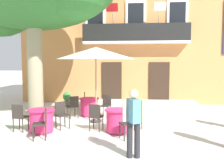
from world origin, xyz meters
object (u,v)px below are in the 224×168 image
(cafe_table_middle, at_px, (118,120))
(cafe_chair_near_tree_2, at_px, (87,101))
(cafe_chair_front_1, at_px, (19,116))
(cafe_table_front, at_px, (41,120))
(cafe_umbrella, at_px, (96,53))
(cafe_chair_near_tree_0, at_px, (73,105))
(cafe_chair_near_tree_1, at_px, (106,104))
(ground_planter_left, at_px, (67,98))
(cafe_chair_front_2, at_px, (42,122))
(pedestrian_near_entrance, at_px, (134,119))
(cafe_chair_middle_0, at_px, (95,115))
(cafe_table_near_tree, at_px, (89,107))
(cafe_chair_middle_2, at_px, (133,113))
(cafe_chair_middle_1, at_px, (130,121))
(cafe_chair_front_0, at_px, (61,113))

(cafe_table_middle, bearing_deg, cafe_chair_near_tree_2, 117.69)
(cafe_chair_front_1, bearing_deg, cafe_table_front, -1.62)
(cafe_umbrella, bearing_deg, cafe_chair_near_tree_0, 150.32)
(cafe_chair_near_tree_0, relative_size, cafe_chair_near_tree_1, 1.00)
(cafe_chair_near_tree_1, xyz_separation_m, ground_planter_left, (-2.29, 2.14, -0.10))
(cafe_table_middle, bearing_deg, cafe_chair_front_1, -176.16)
(cafe_chair_front_2, relative_size, pedestrian_near_entrance, 0.55)
(cafe_chair_front_1, xyz_separation_m, cafe_umbrella, (2.30, 1.52, 2.08))
(cafe_chair_middle_0, bearing_deg, cafe_table_near_tree, 105.80)
(cafe_chair_near_tree_0, height_order, cafe_table_middle, cafe_chair_near_tree_0)
(cafe_chair_near_tree_0, relative_size, cafe_chair_near_tree_2, 1.00)
(cafe_chair_middle_2, bearing_deg, cafe_umbrella, 152.48)
(cafe_chair_near_tree_0, height_order, cafe_chair_front_1, same)
(cafe_chair_near_tree_1, bearing_deg, cafe_umbrella, -105.01)
(cafe_table_front, bearing_deg, cafe_chair_middle_2, 15.06)
(cafe_chair_middle_0, bearing_deg, cafe_chair_near_tree_2, 106.37)
(cafe_chair_near_tree_0, xyz_separation_m, cafe_chair_near_tree_1, (1.30, 0.39, 0.00))
(cafe_chair_middle_0, bearing_deg, cafe_chair_near_tree_1, 87.60)
(cafe_chair_near_tree_1, distance_m, pedestrian_near_entrance, 4.56)
(cafe_chair_near_tree_2, distance_m, pedestrian_near_entrance, 5.65)
(cafe_chair_middle_2, bearing_deg, cafe_chair_near_tree_1, 123.84)
(cafe_chair_near_tree_2, relative_size, cafe_table_middle, 1.05)
(cafe_umbrella, bearing_deg, cafe_table_near_tree, 113.65)
(cafe_chair_middle_1, xyz_separation_m, ground_planter_left, (-3.35, 5.07, -0.10))
(cafe_chair_near_tree_2, bearing_deg, cafe_chair_middle_1, -61.53)
(cafe_chair_near_tree_0, distance_m, cafe_chair_middle_1, 3.46)
(cafe_chair_near_tree_1, relative_size, ground_planter_left, 1.19)
(cafe_chair_near_tree_0, xyz_separation_m, cafe_chair_middle_0, (1.21, -1.80, 0.00))
(cafe_chair_middle_2, relative_size, cafe_table_front, 1.05)
(cafe_table_near_tree, bearing_deg, pedestrian_near_entrance, -66.78)
(ground_planter_left, bearing_deg, pedestrian_near_entrance, -61.97)
(cafe_chair_near_tree_2, distance_m, cafe_chair_middle_0, 3.15)
(cafe_table_middle, bearing_deg, cafe_chair_front_2, -156.81)
(cafe_chair_front_2, distance_m, pedestrian_near_entrance, 2.96)
(cafe_chair_near_tree_1, bearing_deg, cafe_chair_middle_0, -92.40)
(cafe_chair_near_tree_2, distance_m, cafe_table_middle, 3.52)
(cafe_chair_middle_2, xyz_separation_m, pedestrian_near_entrance, (0.02, -2.65, 0.40))
(cafe_table_near_tree, relative_size, cafe_chair_middle_1, 0.95)
(cafe_chair_middle_2, bearing_deg, cafe_chair_near_tree_0, 151.56)
(cafe_chair_near_tree_1, bearing_deg, cafe_chair_middle_1, -70.16)
(cafe_chair_front_2, bearing_deg, cafe_chair_front_0, 80.99)
(cafe_table_front, height_order, pedestrian_near_entrance, pedestrian_near_entrance)
(cafe_table_near_tree, bearing_deg, cafe_chair_middle_2, -44.01)
(cafe_chair_middle_2, relative_size, cafe_chair_front_2, 1.00)
(cafe_chair_front_0, relative_size, cafe_chair_front_2, 1.00)
(cafe_chair_near_tree_1, bearing_deg, cafe_table_middle, -74.01)
(cafe_umbrella, bearing_deg, cafe_table_middle, -54.76)
(cafe_table_near_tree, distance_m, cafe_table_front, 2.85)
(cafe_chair_near_tree_0, distance_m, cafe_chair_middle_2, 2.80)
(cafe_table_middle, height_order, cafe_chair_front_2, cafe_chair_front_2)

